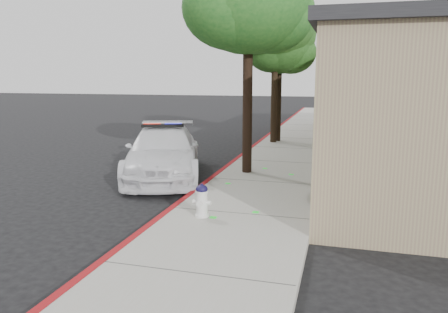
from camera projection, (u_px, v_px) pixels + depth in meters
ground at (170, 214)px, 9.82m from camera, size 120.00×120.00×0.00m
sidewalk at (263, 184)px, 12.23m from camera, size 3.20×60.00×0.15m
red_curb at (211, 180)px, 12.63m from camera, size 0.14×60.00×0.16m
clapboard_building at (426, 102)px, 16.20m from camera, size 7.30×20.89×4.24m
police_car at (163, 152)px, 13.36m from camera, size 3.80×5.73×1.66m
fire_hydrant at (202, 200)px, 9.07m from camera, size 0.40×0.35×0.71m
street_tree_near at (249, 6)px, 12.52m from camera, size 3.74×3.62×6.63m
street_tree_mid at (276, 31)px, 18.68m from camera, size 3.41×3.47×6.45m
street_tree_far at (280, 49)px, 19.12m from camera, size 3.07×2.91×5.50m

